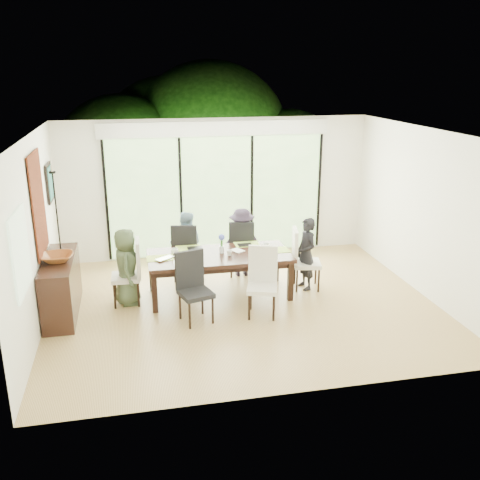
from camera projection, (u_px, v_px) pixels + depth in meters
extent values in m
cube|color=olive|center=(243.00, 305.00, 8.50)|extent=(6.00, 5.00, 0.01)
cube|color=white|center=(244.00, 132.00, 7.67)|extent=(6.00, 5.00, 0.01)
cube|color=white|center=(216.00, 188.00, 10.42)|extent=(6.00, 0.02, 2.70)
cube|color=silver|center=(293.00, 286.00, 5.75)|extent=(6.00, 0.02, 2.70)
cube|color=silver|center=(34.00, 235.00, 7.50)|extent=(0.02, 5.00, 2.70)
cube|color=beige|center=(424.00, 212.00, 8.67)|extent=(0.02, 5.00, 2.70)
cube|color=#598C3F|center=(217.00, 196.00, 10.43)|extent=(4.20, 0.02, 2.30)
cube|color=white|center=(216.00, 129.00, 10.02)|extent=(4.40, 0.06, 0.28)
cube|color=black|center=(106.00, 201.00, 10.01)|extent=(0.05, 0.04, 2.30)
cube|color=black|center=(181.00, 198.00, 10.29)|extent=(0.05, 0.04, 2.30)
cube|color=black|center=(252.00, 195.00, 10.56)|extent=(0.05, 0.04, 2.30)
cube|color=black|center=(319.00, 191.00, 10.83)|extent=(0.05, 0.04, 2.30)
cube|color=#8CAD7F|center=(21.00, 252.00, 6.34)|extent=(0.02, 0.90, 1.00)
cube|color=brown|center=(211.00, 242.00, 11.68)|extent=(6.00, 1.80, 0.10)
cube|color=#513722|center=(205.00, 207.00, 12.24)|extent=(6.00, 0.08, 0.06)
sphere|color=#14380F|center=(122.00, 164.00, 12.55)|extent=(3.20, 3.20, 3.20)
sphere|color=#14380F|center=(210.00, 142.00, 13.43)|extent=(4.00, 4.00, 4.00)
sphere|color=#14380F|center=(288.00, 167.00, 13.20)|extent=(2.80, 2.80, 2.80)
sphere|color=#14380F|center=(168.00, 147.00, 13.94)|extent=(3.60, 3.60, 3.60)
cube|color=black|center=(219.00, 256.00, 8.64)|extent=(2.30, 1.05, 0.06)
cube|color=black|center=(219.00, 261.00, 8.67)|extent=(2.11, 0.86, 0.10)
cube|color=black|center=(155.00, 292.00, 8.14)|extent=(0.09, 0.09, 0.66)
cube|color=black|center=(290.00, 281.00, 8.56)|extent=(0.09, 0.09, 0.66)
cube|color=black|center=(152.00, 272.00, 8.94)|extent=(0.09, 0.09, 0.66)
cube|color=black|center=(276.00, 263.00, 9.36)|extent=(0.09, 0.09, 0.66)
imported|color=#445337|center=(126.00, 267.00, 8.38)|extent=(0.38, 0.59, 1.24)
imported|color=black|center=(306.00, 254.00, 8.95)|extent=(0.46, 0.63, 1.24)
imported|color=#7FA2B8|center=(186.00, 246.00, 9.35)|extent=(0.64, 0.48, 1.24)
imported|color=#292031|center=(242.00, 242.00, 9.54)|extent=(0.60, 0.40, 1.24)
cube|color=#A2BA42|center=(160.00, 258.00, 8.45)|extent=(0.42, 0.31, 0.01)
cube|color=#98BD43|center=(276.00, 250.00, 8.82)|extent=(0.42, 0.31, 0.01)
cube|color=#95B33F|center=(189.00, 248.00, 8.92)|extent=(0.42, 0.31, 0.01)
cube|color=#9EC145|center=(247.00, 244.00, 9.11)|extent=(0.42, 0.31, 0.01)
cube|color=white|center=(187.00, 263.00, 8.25)|extent=(0.42, 0.31, 0.01)
cube|color=black|center=(195.00, 248.00, 8.89)|extent=(0.25, 0.17, 0.01)
cube|color=black|center=(245.00, 245.00, 9.05)|extent=(0.23, 0.16, 0.01)
cube|color=white|center=(262.00, 252.00, 8.72)|extent=(0.29, 0.21, 0.00)
cube|color=white|center=(187.00, 262.00, 8.24)|extent=(0.25, 0.25, 0.02)
cube|color=orange|center=(187.00, 261.00, 8.24)|extent=(0.19, 0.19, 0.01)
cylinder|color=silver|center=(222.00, 250.00, 8.67)|extent=(0.08, 0.08, 0.12)
cylinder|color=#337226|center=(222.00, 243.00, 8.64)|extent=(0.04, 0.04, 0.15)
sphere|color=#5360D1|center=(222.00, 237.00, 8.61)|extent=(0.11, 0.11, 0.11)
imported|color=silver|center=(167.00, 259.00, 8.37)|extent=(0.37, 0.35, 0.02)
imported|color=white|center=(175.00, 251.00, 8.62)|extent=(0.16, 0.16, 0.09)
imported|color=white|center=(229.00, 253.00, 8.56)|extent=(0.13, 0.13, 0.09)
imported|color=white|center=(266.00, 246.00, 8.87)|extent=(0.13, 0.13, 0.09)
imported|color=white|center=(234.00, 252.00, 8.73)|extent=(0.24, 0.26, 0.02)
cube|color=black|center=(61.00, 286.00, 8.08)|extent=(0.44, 1.56, 0.88)
imported|color=brown|center=(57.00, 258.00, 7.83)|extent=(0.46, 0.46, 0.11)
cylinder|color=black|center=(61.00, 250.00, 8.26)|extent=(0.10, 0.10, 0.04)
cylinder|color=black|center=(57.00, 212.00, 8.08)|extent=(0.02, 0.02, 1.22)
cylinder|color=black|center=(52.00, 172.00, 7.89)|extent=(0.10, 0.10, 0.03)
cylinder|color=silver|center=(52.00, 168.00, 7.87)|extent=(0.04, 0.04, 0.10)
cube|color=maroon|center=(38.00, 204.00, 7.77)|extent=(0.02, 1.00, 1.50)
cube|color=black|center=(49.00, 183.00, 8.97)|extent=(0.03, 0.55, 0.65)
cube|color=#1A5552|center=(51.00, 183.00, 8.97)|extent=(0.01, 0.45, 0.55)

